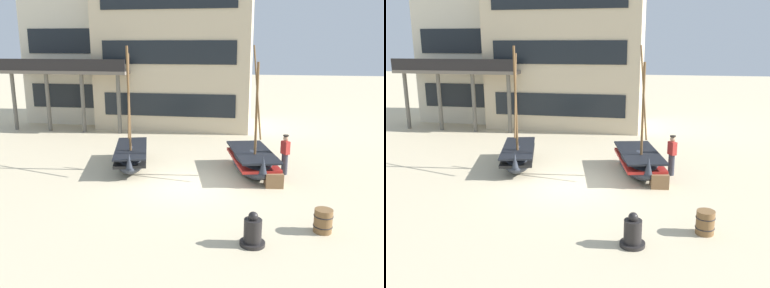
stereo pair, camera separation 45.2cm
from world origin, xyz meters
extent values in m
plane|color=beige|center=(0.00, 0.00, 0.00)|extent=(120.00, 120.00, 0.00)
ellipsoid|color=#2D333D|center=(-2.87, 1.93, 0.45)|extent=(2.32, 4.21, 0.91)
cube|color=black|center=(-2.87, 1.93, 0.57)|extent=(2.29, 4.06, 0.11)
cube|color=black|center=(-2.87, 1.93, 0.87)|extent=(2.34, 4.15, 0.06)
cone|color=#2D333D|center=(-2.36, 0.08, 0.86)|extent=(0.32, 0.32, 0.63)
cylinder|color=brown|center=(-2.74, 1.45, 2.94)|extent=(0.10, 0.10, 4.61)
cylinder|color=brown|center=(-2.74, 1.45, 3.29)|extent=(0.65, 2.14, 3.28)
cube|color=brown|center=(-2.95, 2.23, 0.77)|extent=(1.23, 0.48, 0.06)
ellipsoid|color=#2D333D|center=(2.40, 1.97, 0.48)|extent=(2.40, 4.11, 0.96)
cube|color=red|center=(2.40, 1.97, 0.60)|extent=(2.38, 3.96, 0.12)
cube|color=black|center=(2.40, 1.97, 0.92)|extent=(2.43, 4.04, 0.07)
cone|color=#2D333D|center=(2.84, 0.17, 0.91)|extent=(0.37, 0.37, 0.67)
cylinder|color=brown|center=(2.51, 1.50, 2.66)|extent=(0.10, 0.10, 3.97)
cylinder|color=brown|center=(2.51, 1.50, 3.51)|extent=(0.47, 1.66, 3.53)
cube|color=brown|center=(2.33, 2.25, 0.82)|extent=(1.44, 0.50, 0.06)
cylinder|color=#33333D|center=(3.75, 2.02, 0.44)|extent=(0.26, 0.26, 0.88)
cube|color=#B22D28|center=(3.75, 2.02, 1.15)|extent=(0.39, 0.42, 0.54)
sphere|color=tan|center=(3.75, 2.02, 1.54)|extent=(0.22, 0.22, 0.22)
cylinder|color=#2D2823|center=(3.75, 2.02, 1.66)|extent=(0.24, 0.24, 0.05)
cylinder|color=black|center=(2.56, -4.42, 0.05)|extent=(0.70, 0.70, 0.10)
cylinder|color=black|center=(2.56, -4.42, 0.42)|extent=(0.49, 0.49, 0.65)
sphere|color=black|center=(2.56, -4.42, 0.83)|extent=(0.27, 0.27, 0.27)
cylinder|color=brown|center=(4.55, -3.30, 0.35)|extent=(0.52, 0.52, 0.70)
torus|color=black|center=(4.55, -3.30, 0.50)|extent=(0.56, 0.56, 0.03)
torus|color=black|center=(4.55, -3.30, 0.20)|extent=(0.56, 0.56, 0.03)
cube|color=olive|center=(3.26, 0.44, 0.28)|extent=(0.75, 0.75, 0.56)
cube|color=beige|center=(-2.82, 12.18, 4.68)|extent=(9.66, 5.80, 9.37)
cube|color=black|center=(-2.82, 9.25, 1.72)|extent=(8.11, 0.06, 1.37)
cube|color=black|center=(-2.82, 9.25, 4.84)|extent=(8.11, 0.06, 1.37)
cube|color=beige|center=(-9.19, 13.87, 5.34)|extent=(8.04, 6.24, 10.67)
cube|color=black|center=(-9.19, 10.72, 1.96)|extent=(6.75, 0.06, 1.57)
cube|color=black|center=(-9.19, 10.72, 5.51)|extent=(6.75, 0.06, 1.57)
cube|color=#70665B|center=(-9.19, 9.48, 3.66)|extent=(8.04, 2.54, 0.20)
cylinder|color=#666056|center=(-12.64, 8.60, 1.78)|extent=(0.24, 0.24, 3.56)
cylinder|color=#666056|center=(-10.34, 8.60, 1.78)|extent=(0.24, 0.24, 3.56)
cylinder|color=#666056|center=(-8.04, 8.60, 1.78)|extent=(0.24, 0.24, 3.56)
cylinder|color=#666056|center=(-5.75, 8.60, 1.78)|extent=(0.24, 0.24, 3.56)
cube|color=black|center=(-9.19, 8.27, 4.11)|extent=(8.04, 0.08, 0.70)
camera|label=1|loc=(2.59, -14.53, 5.29)|focal=37.74mm
camera|label=2|loc=(3.04, -14.44, 5.29)|focal=37.74mm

